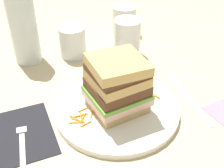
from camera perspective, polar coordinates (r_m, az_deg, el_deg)
ground_plane at (r=0.66m, az=-0.97°, el=-4.84°), size 3.00×3.00×0.00m
main_plate at (r=0.65m, az=0.93°, el=-4.83°), size 0.27×0.27×0.01m
sandwich at (r=0.61m, az=0.99°, el=-0.15°), size 0.13×0.12×0.12m
carrot_shred_0 at (r=0.60m, az=-5.00°, el=-7.56°), size 0.03×0.01×0.00m
carrot_shred_1 at (r=0.62m, az=-6.85°, el=-6.66°), size 0.02×0.03×0.00m
carrot_shred_2 at (r=0.62m, az=-5.54°, el=-6.39°), size 0.01×0.02×0.00m
carrot_shred_3 at (r=0.61m, az=-6.52°, el=-6.84°), size 0.02×0.02×0.00m
carrot_shred_4 at (r=0.62m, az=-5.92°, el=-6.24°), size 0.01×0.03×0.00m
carrot_shred_5 at (r=0.63m, az=-5.48°, el=-5.09°), size 0.02×0.01×0.00m
carrot_shred_6 at (r=0.61m, az=-6.77°, el=-7.28°), size 0.03×0.01×0.00m
carrot_shred_7 at (r=0.62m, az=-6.11°, el=-5.96°), size 0.03×0.01×0.00m
carrot_shred_8 at (r=0.63m, az=-3.88°, el=-5.68°), size 0.01×0.02×0.00m
carrot_shred_9 at (r=0.68m, az=8.06°, el=-2.07°), size 0.01×0.03×0.00m
carrot_shred_10 at (r=0.66m, az=5.59°, el=-3.14°), size 0.01×0.02×0.00m
carrot_shred_11 at (r=0.68m, az=7.04°, el=-1.69°), size 0.01×0.03×0.00m
carrot_shred_12 at (r=0.66m, az=5.92°, el=-2.93°), size 0.02×0.02×0.00m
carrot_shred_13 at (r=0.66m, az=6.33°, el=-3.30°), size 0.03×0.02×0.00m
napkin_dark at (r=0.63m, az=-16.79°, el=-9.02°), size 0.13×0.16×0.00m
fork at (r=0.61m, az=-16.79°, el=-10.27°), size 0.03×0.17×0.00m
knife at (r=0.71m, az=14.72°, el=-2.80°), size 0.03×0.20×0.00m
juice_glass at (r=0.83m, az=2.89°, el=8.55°), size 0.07×0.07×0.10m
water_bottle at (r=0.80m, az=-16.80°, el=11.82°), size 0.07×0.07×0.27m
empty_tumbler_0 at (r=0.95m, az=2.32°, el=12.06°), size 0.07×0.07×0.09m
empty_tumbler_1 at (r=0.83m, az=-7.51°, el=8.00°), size 0.07×0.07×0.08m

